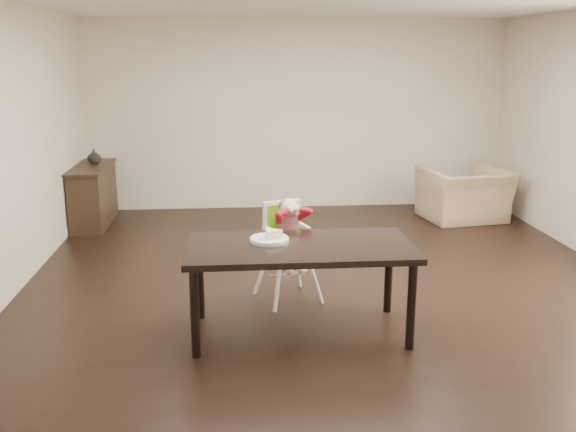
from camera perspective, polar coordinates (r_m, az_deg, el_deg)
name	(u,v)px	position (r m, az deg, el deg)	size (l,w,h in m)	color
ground	(332,291)	(6.23, 3.93, -6.64)	(7.00, 7.00, 0.00)	black
room_walls	(335,95)	(5.83, 4.24, 10.64)	(6.02, 7.02, 2.71)	beige
dining_table	(300,254)	(5.11, 1.06, -3.42)	(1.80, 0.90, 0.75)	black
high_chair	(287,228)	(5.83, -0.09, -1.08)	(0.51, 0.51, 0.96)	white
plate	(270,237)	(5.18, -1.59, -1.90)	(0.34, 0.34, 0.09)	white
armchair	(465,186)	(9.01, 15.50, 2.58)	(1.08, 0.70, 0.94)	tan
sideboard	(93,195)	(8.85, -16.92, 1.77)	(0.44, 1.26, 0.79)	black
vase	(94,156)	(8.97, -16.86, 5.08)	(0.18, 0.19, 0.18)	#99999E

